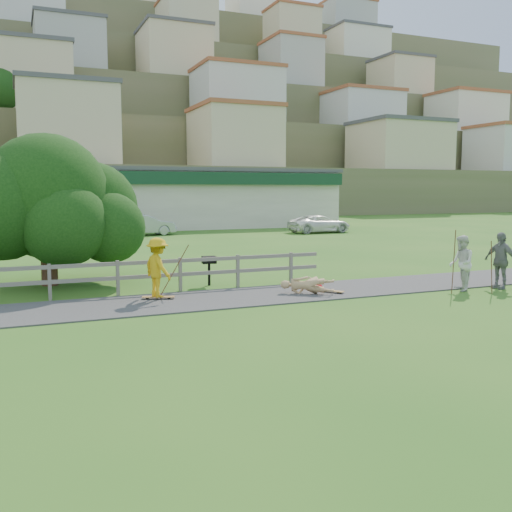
# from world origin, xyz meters

# --- Properties ---
(ground) EXTENTS (260.00, 260.00, 0.00)m
(ground) POSITION_xyz_m (0.00, 0.00, 0.00)
(ground) COLOR #2B621C
(ground) RESTS_ON ground
(path) EXTENTS (34.00, 3.00, 0.04)m
(path) POSITION_xyz_m (0.00, 1.50, 0.02)
(path) COLOR #323234
(path) RESTS_ON ground
(fence) EXTENTS (15.05, 0.10, 1.10)m
(fence) POSITION_xyz_m (-4.62, 3.30, 0.72)
(fence) COLOR #6A655D
(fence) RESTS_ON ground
(strip_mall) EXTENTS (32.50, 10.75, 5.10)m
(strip_mall) POSITION_xyz_m (4.00, 34.94, 2.58)
(strip_mall) COLOR #BDB7A6
(strip_mall) RESTS_ON ground
(hillside) EXTENTS (220.00, 67.00, 47.50)m
(hillside) POSITION_xyz_m (0.00, 91.31, 14.41)
(hillside) COLOR #545C36
(hillside) RESTS_ON ground
(skater_rider) EXTENTS (1.00, 1.30, 1.78)m
(skater_rider) POSITION_xyz_m (-3.02, 2.06, 0.89)
(skater_rider) COLOR gold
(skater_rider) RESTS_ON ground
(skater_fallen) EXTENTS (1.24, 1.61, 0.61)m
(skater_fallen) POSITION_xyz_m (1.48, 1.10, 0.30)
(skater_fallen) COLOR tan
(skater_fallen) RESTS_ON ground
(spectator_a) EXTENTS (1.03, 1.11, 1.82)m
(spectator_a) POSITION_xyz_m (6.44, -0.20, 0.91)
(spectator_a) COLOR silver
(spectator_a) RESTS_ON ground
(spectator_b) EXTENTS (0.66, 1.17, 1.89)m
(spectator_b) POSITION_xyz_m (7.95, -0.34, 0.95)
(spectator_b) COLOR slate
(spectator_b) RESTS_ON ground
(car_silver) EXTENTS (4.76, 2.15, 1.52)m
(car_silver) POSITION_xyz_m (1.58, 26.47, 0.76)
(car_silver) COLOR #9FA3A6
(car_silver) RESTS_ON ground
(car_white) EXTENTS (4.90, 2.36, 1.34)m
(car_white) POSITION_xyz_m (14.65, 23.90, 0.67)
(car_white) COLOR white
(car_white) RESTS_ON ground
(tree) EXTENTS (6.77, 6.77, 4.53)m
(tree) POSITION_xyz_m (-5.85, 6.18, 2.26)
(tree) COLOR black
(tree) RESTS_ON ground
(bbq) EXTENTS (0.50, 0.40, 1.01)m
(bbq) POSITION_xyz_m (-0.79, 4.00, 0.51)
(bbq) COLOR black
(bbq) RESTS_ON ground
(longboard_rider) EXTENTS (0.98, 0.55, 0.11)m
(longboard_rider) POSITION_xyz_m (-3.02, 2.06, 0.05)
(longboard_rider) COLOR olive
(longboard_rider) RESTS_ON ground
(longboard_fallen) EXTENTS (0.68, 0.82, 0.10)m
(longboard_fallen) POSITION_xyz_m (2.28, 1.00, 0.05)
(longboard_fallen) COLOR olive
(longboard_fallen) RESTS_ON ground
(helmet) EXTENTS (0.27, 0.27, 0.27)m
(helmet) POSITION_xyz_m (2.08, 1.45, 0.14)
(helmet) COLOR #C1050E
(helmet) RESTS_ON ground
(pole_rider) EXTENTS (0.03, 0.03, 1.85)m
(pole_rider) POSITION_xyz_m (-2.42, 2.46, 0.93)
(pole_rider) COLOR brown
(pole_rider) RESTS_ON ground
(pole_spec_left) EXTENTS (0.03, 0.03, 2.03)m
(pole_spec_left) POSITION_xyz_m (5.82, -0.52, 1.02)
(pole_spec_left) COLOR brown
(pole_spec_left) RESTS_ON ground
(pole_spec_right) EXTENTS (0.03, 0.03, 1.69)m
(pole_spec_right) POSITION_xyz_m (6.95, -0.98, 0.85)
(pole_spec_right) COLOR brown
(pole_spec_right) RESTS_ON ground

